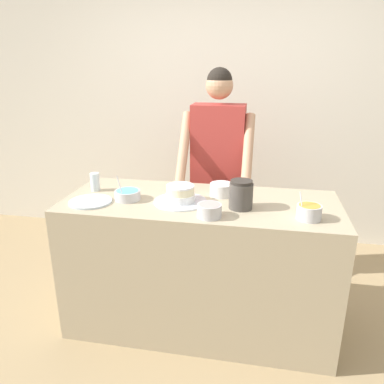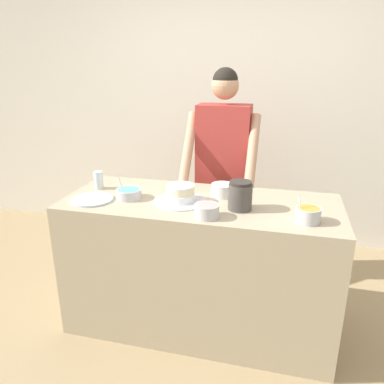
{
  "view_description": "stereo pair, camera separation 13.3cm",
  "coord_description": "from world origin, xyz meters",
  "px_view_note": "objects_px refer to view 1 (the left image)",
  "views": [
    {
      "loc": [
        0.36,
        -1.83,
        1.74
      ],
      "look_at": [
        -0.05,
        0.32,
        0.97
      ],
      "focal_mm": 35.0,
      "sensor_mm": 36.0,
      "label": 1
    },
    {
      "loc": [
        0.49,
        -1.8,
        1.74
      ],
      "look_at": [
        -0.05,
        0.32,
        0.97
      ],
      "focal_mm": 35.0,
      "sensor_mm": 36.0,
      "label": 2
    }
  ],
  "objects_px": {
    "person_baker": "(218,158)",
    "frosting_bowl_blue": "(128,194)",
    "drinking_glass": "(95,182)",
    "ceramic_plate": "(90,201)",
    "frosting_bowl_orange": "(309,212)",
    "frosting_bowl_white": "(221,189)",
    "cake": "(180,195)",
    "frosting_bowl_pink": "(209,210)",
    "stoneware_jar": "(241,195)"
  },
  "relations": [
    {
      "from": "person_baker",
      "to": "frosting_bowl_orange",
      "type": "relative_size",
      "value": 10.95
    },
    {
      "from": "frosting_bowl_pink",
      "to": "person_baker",
      "type": "bearing_deg",
      "value": 94.22
    },
    {
      "from": "frosting_bowl_blue",
      "to": "frosting_bowl_white",
      "type": "height_order",
      "value": "frosting_bowl_blue"
    },
    {
      "from": "frosting_bowl_pink",
      "to": "frosting_bowl_blue",
      "type": "distance_m",
      "value": 0.58
    },
    {
      "from": "frosting_bowl_pink",
      "to": "frosting_bowl_blue",
      "type": "height_order",
      "value": "frosting_bowl_blue"
    },
    {
      "from": "cake",
      "to": "stoneware_jar",
      "type": "height_order",
      "value": "stoneware_jar"
    },
    {
      "from": "frosting_bowl_blue",
      "to": "frosting_bowl_pink",
      "type": "bearing_deg",
      "value": -18.27
    },
    {
      "from": "cake",
      "to": "frosting_bowl_pink",
      "type": "height_order",
      "value": "cake"
    },
    {
      "from": "person_baker",
      "to": "frosting_bowl_white",
      "type": "relative_size",
      "value": 11.32
    },
    {
      "from": "person_baker",
      "to": "drinking_glass",
      "type": "height_order",
      "value": "person_baker"
    },
    {
      "from": "cake",
      "to": "frosting_bowl_white",
      "type": "relative_size",
      "value": 2.2
    },
    {
      "from": "person_baker",
      "to": "frosting_bowl_orange",
      "type": "bearing_deg",
      "value": -53.96
    },
    {
      "from": "frosting_bowl_pink",
      "to": "cake",
      "type": "bearing_deg",
      "value": 136.8
    },
    {
      "from": "drinking_glass",
      "to": "frosting_bowl_orange",
      "type": "bearing_deg",
      "value": -9.98
    },
    {
      "from": "frosting_bowl_blue",
      "to": "frosting_bowl_orange",
      "type": "xyz_separation_m",
      "value": [
        1.1,
        -0.11,
        0.01
      ]
    },
    {
      "from": "frosting_bowl_pink",
      "to": "frosting_bowl_white",
      "type": "xyz_separation_m",
      "value": [
        0.03,
        0.37,
        0.0
      ]
    },
    {
      "from": "person_baker",
      "to": "frosting_bowl_orange",
      "type": "xyz_separation_m",
      "value": [
        0.62,
        -0.85,
        -0.07
      ]
    },
    {
      "from": "person_baker",
      "to": "frosting_bowl_pink",
      "type": "relative_size",
      "value": 12.15
    },
    {
      "from": "person_baker",
      "to": "frosting_bowl_orange",
      "type": "height_order",
      "value": "person_baker"
    },
    {
      "from": "frosting_bowl_pink",
      "to": "drinking_glass",
      "type": "xyz_separation_m",
      "value": [
        -0.83,
        0.31,
        0.02
      ]
    },
    {
      "from": "person_baker",
      "to": "frosting_bowl_pink",
      "type": "bearing_deg",
      "value": -85.78
    },
    {
      "from": "frosting_bowl_pink",
      "to": "frosting_bowl_white",
      "type": "bearing_deg",
      "value": 85.87
    },
    {
      "from": "frosting_bowl_orange",
      "to": "drinking_glass",
      "type": "distance_m",
      "value": 1.4
    },
    {
      "from": "ceramic_plate",
      "to": "frosting_bowl_pink",
      "type": "bearing_deg",
      "value": -6.67
    },
    {
      "from": "cake",
      "to": "frosting_bowl_white",
      "type": "xyz_separation_m",
      "value": [
        0.24,
        0.17,
        -0.0
      ]
    },
    {
      "from": "stoneware_jar",
      "to": "frosting_bowl_orange",
      "type": "bearing_deg",
      "value": -14.21
    },
    {
      "from": "ceramic_plate",
      "to": "frosting_bowl_orange",
      "type": "bearing_deg",
      "value": -0.81
    },
    {
      "from": "person_baker",
      "to": "frosting_bowl_blue",
      "type": "distance_m",
      "value": 0.88
    },
    {
      "from": "person_baker",
      "to": "frosting_bowl_blue",
      "type": "height_order",
      "value": "person_baker"
    },
    {
      "from": "frosting_bowl_blue",
      "to": "ceramic_plate",
      "type": "height_order",
      "value": "frosting_bowl_blue"
    },
    {
      "from": "frosting_bowl_blue",
      "to": "stoneware_jar",
      "type": "distance_m",
      "value": 0.72
    },
    {
      "from": "stoneware_jar",
      "to": "frosting_bowl_white",
      "type": "bearing_deg",
      "value": 124.34
    },
    {
      "from": "frosting_bowl_white",
      "to": "ceramic_plate",
      "type": "distance_m",
      "value": 0.84
    },
    {
      "from": "cake",
      "to": "stoneware_jar",
      "type": "xyz_separation_m",
      "value": [
        0.37,
        -0.03,
        0.04
      ]
    },
    {
      "from": "frosting_bowl_orange",
      "to": "frosting_bowl_white",
      "type": "height_order",
      "value": "frosting_bowl_orange"
    },
    {
      "from": "cake",
      "to": "drinking_glass",
      "type": "height_order",
      "value": "drinking_glass"
    },
    {
      "from": "person_baker",
      "to": "ceramic_plate",
      "type": "height_order",
      "value": "person_baker"
    },
    {
      "from": "frosting_bowl_blue",
      "to": "drinking_glass",
      "type": "xyz_separation_m",
      "value": [
        -0.28,
        0.13,
        0.03
      ]
    },
    {
      "from": "cake",
      "to": "ceramic_plate",
      "type": "bearing_deg",
      "value": -168.9
    },
    {
      "from": "frosting_bowl_white",
      "to": "frosting_bowl_orange",
      "type": "bearing_deg",
      "value": -29.84
    },
    {
      "from": "cake",
      "to": "stoneware_jar",
      "type": "relative_size",
      "value": 1.92
    },
    {
      "from": "person_baker",
      "to": "frosting_bowl_pink",
      "type": "distance_m",
      "value": 0.92
    },
    {
      "from": "person_baker",
      "to": "frosting_bowl_blue",
      "type": "bearing_deg",
      "value": -123.27
    },
    {
      "from": "person_baker",
      "to": "frosting_bowl_orange",
      "type": "distance_m",
      "value": 1.05
    },
    {
      "from": "cake",
      "to": "frosting_bowl_pink",
      "type": "bearing_deg",
      "value": -43.2
    },
    {
      "from": "drinking_glass",
      "to": "ceramic_plate",
      "type": "height_order",
      "value": "drinking_glass"
    },
    {
      "from": "person_baker",
      "to": "cake",
      "type": "relative_size",
      "value": 5.13
    },
    {
      "from": "frosting_bowl_white",
      "to": "drinking_glass",
      "type": "distance_m",
      "value": 0.86
    },
    {
      "from": "cake",
      "to": "frosting_bowl_white",
      "type": "bearing_deg",
      "value": 36.02
    },
    {
      "from": "frosting_bowl_pink",
      "to": "stoneware_jar",
      "type": "relative_size",
      "value": 0.81
    }
  ]
}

